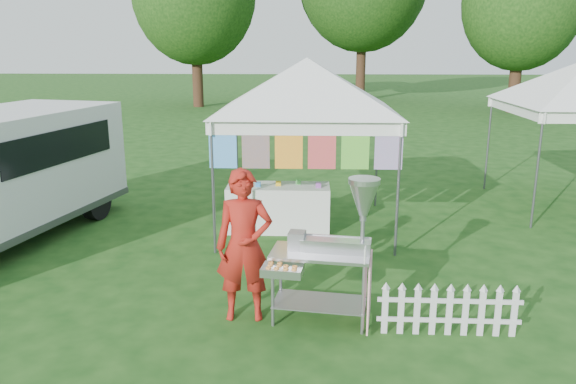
{
  "coord_description": "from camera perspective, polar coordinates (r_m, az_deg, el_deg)",
  "views": [
    {
      "loc": [
        0.08,
        -6.26,
        3.19
      ],
      "look_at": [
        -0.25,
        1.74,
        1.1
      ],
      "focal_mm": 35.0,
      "sensor_mm": 36.0,
      "label": 1
    }
  ],
  "objects": [
    {
      "name": "vendor",
      "position": [
        6.64,
        -4.46,
        -5.45
      ],
      "size": [
        0.7,
        0.49,
        1.83
      ],
      "primitive_type": "imported",
      "rotation": [
        0.0,
        0.0,
        0.07
      ],
      "color": "#A01D13",
      "rests_on": "ground"
    },
    {
      "name": "picket_fence",
      "position": [
        6.72,
        16.05,
        -11.61
      ],
      "size": [
        1.62,
        0.04,
        0.56
      ],
      "rotation": [
        0.0,
        0.0,
        -0.01
      ],
      "color": "silver",
      "rests_on": "ground"
    },
    {
      "name": "canopy_main",
      "position": [
        9.76,
        1.93,
        13.43
      ],
      "size": [
        4.24,
        4.24,
        3.45
      ],
      "color": "#59595E",
      "rests_on": "ground"
    },
    {
      "name": "display_table",
      "position": [
        9.95,
        -0.98,
        -1.61
      ],
      "size": [
        1.8,
        0.7,
        0.81
      ],
      "primitive_type": "cube",
      "color": "white",
      "rests_on": "ground"
    },
    {
      "name": "tree_right",
      "position": [
        30.01,
        22.75,
        17.37
      ],
      "size": [
        5.6,
        5.6,
        8.42
      ],
      "color": "#352413",
      "rests_on": "ground"
    },
    {
      "name": "donut_cart",
      "position": [
        6.48,
        4.97,
        -4.86
      ],
      "size": [
        1.36,
        0.84,
        1.76
      ],
      "rotation": [
        0.0,
        0.0,
        -0.14
      ],
      "color": "gray",
      "rests_on": "ground"
    },
    {
      "name": "ground",
      "position": [
        7.03,
        1.46,
        -12.39
      ],
      "size": [
        120.0,
        120.0,
        0.0
      ],
      "primitive_type": "plane",
      "color": "#153F12",
      "rests_on": "ground"
    }
  ]
}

